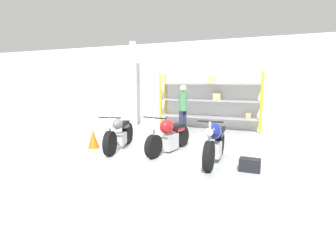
{
  "coord_description": "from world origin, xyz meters",
  "views": [
    {
      "loc": [
        2.73,
        -6.22,
        1.88
      ],
      "look_at": [
        0.0,
        0.4,
        0.7
      ],
      "focal_mm": 28.0,
      "sensor_mm": 36.0,
      "label": 1
    }
  ],
  "objects_px": {
    "toolbox": "(250,165)",
    "traffic_cone": "(93,139)",
    "motorcycle_red": "(169,136)",
    "motorcycle_blue": "(215,143)",
    "motorcycle_grey": "(119,134)",
    "person_browsing": "(183,105)",
    "shelving_rack": "(210,99)"
  },
  "relations": [
    {
      "from": "motorcycle_red",
      "to": "person_browsing",
      "type": "xyz_separation_m",
      "value": [
        -0.48,
        2.51,
        0.63
      ]
    },
    {
      "from": "motorcycle_red",
      "to": "toolbox",
      "type": "xyz_separation_m",
      "value": [
        2.22,
        -0.84,
        -0.3
      ]
    },
    {
      "from": "traffic_cone",
      "to": "motorcycle_blue",
      "type": "bearing_deg",
      "value": -0.83
    },
    {
      "from": "person_browsing",
      "to": "traffic_cone",
      "type": "distance_m",
      "value": 3.52
    },
    {
      "from": "motorcycle_blue",
      "to": "motorcycle_grey",
      "type": "bearing_deg",
      "value": -96.46
    },
    {
      "from": "motorcycle_grey",
      "to": "motorcycle_blue",
      "type": "height_order",
      "value": "motorcycle_blue"
    },
    {
      "from": "person_browsing",
      "to": "toolbox",
      "type": "xyz_separation_m",
      "value": [
        2.7,
        -3.35,
        -0.93
      ]
    },
    {
      "from": "motorcycle_blue",
      "to": "toolbox",
      "type": "relative_size",
      "value": 4.62
    },
    {
      "from": "toolbox",
      "to": "motorcycle_blue",
      "type": "bearing_deg",
      "value": 157.65
    },
    {
      "from": "toolbox",
      "to": "motorcycle_grey",
      "type": "bearing_deg",
      "value": 170.96
    },
    {
      "from": "traffic_cone",
      "to": "person_browsing",
      "type": "bearing_deg",
      "value": 59.69
    },
    {
      "from": "shelving_rack",
      "to": "motorcycle_grey",
      "type": "xyz_separation_m",
      "value": [
        -1.61,
        -4.24,
        -0.79
      ]
    },
    {
      "from": "motorcycle_blue",
      "to": "person_browsing",
      "type": "relative_size",
      "value": 1.12
    },
    {
      "from": "shelving_rack",
      "to": "motorcycle_red",
      "type": "relative_size",
      "value": 2.0
    },
    {
      "from": "toolbox",
      "to": "traffic_cone",
      "type": "relative_size",
      "value": 0.8
    },
    {
      "from": "motorcycle_blue",
      "to": "toolbox",
      "type": "bearing_deg",
      "value": 65.96
    },
    {
      "from": "traffic_cone",
      "to": "shelving_rack",
      "type": "bearing_deg",
      "value": 61.66
    },
    {
      "from": "motorcycle_grey",
      "to": "person_browsing",
      "type": "distance_m",
      "value": 3.0
    },
    {
      "from": "motorcycle_blue",
      "to": "traffic_cone",
      "type": "bearing_deg",
      "value": -92.52
    },
    {
      "from": "motorcycle_grey",
      "to": "motorcycle_blue",
      "type": "bearing_deg",
      "value": 72.29
    },
    {
      "from": "shelving_rack",
      "to": "motorcycle_grey",
      "type": "height_order",
      "value": "shelving_rack"
    },
    {
      "from": "motorcycle_blue",
      "to": "shelving_rack",
      "type": "bearing_deg",
      "value": -166.63
    },
    {
      "from": "toolbox",
      "to": "traffic_cone",
      "type": "distance_m",
      "value": 4.45
    },
    {
      "from": "motorcycle_red",
      "to": "toolbox",
      "type": "relative_size",
      "value": 4.72
    },
    {
      "from": "shelving_rack",
      "to": "toolbox",
      "type": "xyz_separation_m",
      "value": [
        2.04,
        -4.82,
        -1.09
      ]
    },
    {
      "from": "motorcycle_red",
      "to": "motorcycle_blue",
      "type": "distance_m",
      "value": 1.47
    },
    {
      "from": "motorcycle_blue",
      "to": "traffic_cone",
      "type": "relative_size",
      "value": 3.69
    },
    {
      "from": "person_browsing",
      "to": "toolbox",
      "type": "height_order",
      "value": "person_browsing"
    },
    {
      "from": "shelving_rack",
      "to": "motorcycle_blue",
      "type": "height_order",
      "value": "shelving_rack"
    },
    {
      "from": "motorcycle_red",
      "to": "traffic_cone",
      "type": "distance_m",
      "value": 2.26
    },
    {
      "from": "person_browsing",
      "to": "traffic_cone",
      "type": "bearing_deg",
      "value": 91.44
    },
    {
      "from": "motorcycle_red",
      "to": "traffic_cone",
      "type": "relative_size",
      "value": 3.78
    }
  ]
}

